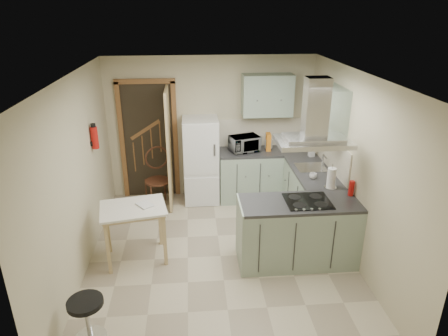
{
  "coord_description": "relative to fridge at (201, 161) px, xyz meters",
  "views": [
    {
      "loc": [
        -0.36,
        -4.7,
        3.27
      ],
      "look_at": [
        0.09,
        0.45,
        1.15
      ],
      "focal_mm": 32.0,
      "sensor_mm": 36.0,
      "label": 1
    }
  ],
  "objects": [
    {
      "name": "counter_right",
      "position": [
        1.7,
        -0.68,
        -0.3
      ],
      "size": [
        0.6,
        1.95,
        0.9
      ],
      "primitive_type": "cube",
      "color": "#9EB2A0",
      "rests_on": "floor"
    },
    {
      "name": "bentwood_chair",
      "position": [
        -0.76,
        -0.21,
        -0.27
      ],
      "size": [
        0.55,
        0.55,
        0.96
      ],
      "primitive_type": "cube",
      "rotation": [
        0.0,
        0.0,
        0.36
      ],
      "color": "#431916",
      "rests_on": "floor"
    },
    {
      "name": "splashback",
      "position": [
        1.16,
        0.29,
        0.4
      ],
      "size": [
        1.68,
        0.02,
        0.5
      ],
      "primitive_type": "cube",
      "color": "beige",
      "rests_on": "counter_back"
    },
    {
      "name": "stool",
      "position": [
        -1.29,
        -3.16,
        -0.5
      ],
      "size": [
        0.46,
        0.46,
        0.49
      ],
      "primitive_type": "cylinder",
      "rotation": [
        0.0,
        0.0,
        -0.31
      ],
      "color": "black",
      "rests_on": "floor"
    },
    {
      "name": "kettle",
      "position": [
        1.2,
        0.08,
        0.25
      ],
      "size": [
        0.16,
        0.16,
        0.19
      ],
      "primitive_type": "cylinder",
      "rotation": [
        0.0,
        0.0,
        0.27
      ],
      "color": "silver",
      "rests_on": "counter_back"
    },
    {
      "name": "counter_back",
      "position": [
        0.86,
        0.0,
        -0.3
      ],
      "size": [
        1.08,
        0.6,
        0.9
      ],
      "primitive_type": "cube",
      "color": "#9EB2A0",
      "rests_on": "floor"
    },
    {
      "name": "drop_leaf_table",
      "position": [
        -0.96,
        -1.74,
        -0.35
      ],
      "size": [
        0.95,
        0.78,
        0.79
      ],
      "primitive_type": "cube",
      "rotation": [
        0.0,
        0.0,
        0.18
      ],
      "color": "#DEB388",
      "rests_on": "floor"
    },
    {
      "name": "fire_extinguisher",
      "position": [
        -1.54,
        -0.9,
        0.75
      ],
      "size": [
        0.1,
        0.1,
        0.32
      ],
      "primitive_type": "cylinder",
      "color": "#B2140F",
      "rests_on": "left_wall"
    },
    {
      "name": "peninsula",
      "position": [
        1.22,
        -1.98,
        -0.3
      ],
      "size": [
        1.55,
        0.65,
        0.9
      ],
      "primitive_type": "cube",
      "color": "#9EB2A0",
      "rests_on": "floor"
    },
    {
      "name": "soap_bottle",
      "position": [
        1.85,
        -0.35,
        0.25
      ],
      "size": [
        0.1,
        0.1,
        0.2
      ],
      "primitive_type": "imported",
      "rotation": [
        0.0,
        0.0,
        0.12
      ],
      "color": "#B8B9C5",
      "rests_on": "counter_right"
    },
    {
      "name": "right_wall",
      "position": [
        2.0,
        -1.8,
        0.5
      ],
      "size": [
        0.0,
        4.2,
        4.2
      ],
      "primitive_type": "plane",
      "rotation": [
        1.57,
        0.0,
        -1.57
      ],
      "color": "#C2B896",
      "rests_on": "floor"
    },
    {
      "name": "red_bottle",
      "position": [
        1.95,
        -1.85,
        0.25
      ],
      "size": [
        0.09,
        0.09,
        0.21
      ],
      "primitive_type": "cylinder",
      "rotation": [
        0.0,
        0.0,
        -0.34
      ],
      "color": "red",
      "rests_on": "peninsula"
    },
    {
      "name": "left_wall",
      "position": [
        -1.6,
        -1.8,
        0.5
      ],
      "size": [
        0.0,
        4.2,
        4.2
      ],
      "primitive_type": "plane",
      "rotation": [
        1.57,
        0.0,
        1.57
      ],
      "color": "#C2B896",
      "rests_on": "floor"
    },
    {
      "name": "back_wall",
      "position": [
        0.2,
        0.3,
        0.5
      ],
      "size": [
        3.6,
        0.0,
        3.6
      ],
      "primitive_type": "plane",
      "rotation": [
        1.57,
        0.0,
        0.0
      ],
      "color": "#C2B896",
      "rests_on": "floor"
    },
    {
      "name": "wall_cabinet_back",
      "position": [
        1.15,
        0.12,
        1.1
      ],
      "size": [
        0.85,
        0.35,
        0.7
      ],
      "primitive_type": "cube",
      "color": "#9EB2A0",
      "rests_on": "back_wall"
    },
    {
      "name": "fridge",
      "position": [
        0.0,
        0.0,
        0.0
      ],
      "size": [
        0.6,
        0.6,
        1.5
      ],
      "primitive_type": "cube",
      "color": "white",
      "rests_on": "floor"
    },
    {
      "name": "cereal_box",
      "position": [
        1.19,
        0.04,
        0.3
      ],
      "size": [
        0.09,
        0.2,
        0.29
      ],
      "primitive_type": "cube",
      "rotation": [
        0.0,
        0.0,
        -0.08
      ],
      "color": "orange",
      "rests_on": "counter_back"
    },
    {
      "name": "cup",
      "position": [
        1.61,
        -1.26,
        0.19
      ],
      "size": [
        0.11,
        0.11,
        0.08
      ],
      "primitive_type": "imported",
      "rotation": [
        0.0,
        0.0,
        0.04
      ],
      "color": "silver",
      "rests_on": "counter_right"
    },
    {
      "name": "wall_cabinet_right",
      "position": [
        1.82,
        -0.95,
        1.1
      ],
      "size": [
        0.35,
        0.9,
        0.7
      ],
      "primitive_type": "cube",
      "color": "#9EB2A0",
      "rests_on": "right_wall"
    },
    {
      "name": "sink",
      "position": [
        1.7,
        -0.85,
        0.16
      ],
      "size": [
        0.45,
        0.4,
        0.01
      ],
      "primitive_type": "cube",
      "color": "silver",
      "rests_on": "counter_right"
    },
    {
      "name": "doorway",
      "position": [
        -0.9,
        0.27,
        0.3
      ],
      "size": [
        1.1,
        0.12,
        2.1
      ],
      "primitive_type": "cube",
      "color": "brown",
      "rests_on": "floor"
    },
    {
      "name": "book",
      "position": [
        -0.87,
        -1.75,
        0.09
      ],
      "size": [
        0.27,
        0.28,
        0.1
      ],
      "primitive_type": "imported",
      "rotation": [
        0.0,
        0.0,
        0.65
      ],
      "color": "maroon",
      "rests_on": "drop_leaf_table"
    },
    {
      "name": "floor",
      "position": [
        0.2,
        -1.8,
        -0.75
      ],
      "size": [
        4.2,
        4.2,
        0.0
      ],
      "primitive_type": "plane",
      "color": "#C2B497",
      "rests_on": "ground"
    },
    {
      "name": "ceiling",
      "position": [
        0.2,
        -1.8,
        1.75
      ],
      "size": [
        4.2,
        4.2,
        0.0
      ],
      "primitive_type": "plane",
      "rotation": [
        3.14,
        0.0,
        0.0
      ],
      "color": "silver",
      "rests_on": "back_wall"
    },
    {
      "name": "microwave",
      "position": [
        0.76,
        0.0,
        0.29
      ],
      "size": [
        0.57,
        0.47,
        0.27
      ],
      "primitive_type": "imported",
      "rotation": [
        0.0,
        0.0,
        0.32
      ],
      "color": "black",
      "rests_on": "counter_back"
    },
    {
      "name": "hob",
      "position": [
        1.32,
        -1.98,
        0.16
      ],
      "size": [
        0.58,
        0.5,
        0.01
      ],
      "primitive_type": "cube",
      "color": "black",
      "rests_on": "peninsula"
    },
    {
      "name": "extractor_hood",
      "position": [
        1.32,
        -1.98,
        0.97
      ],
      "size": [
        0.9,
        0.55,
        0.1
      ],
      "primitive_type": "cube",
      "color": "silver",
      "rests_on": "ceiling"
    },
    {
      "name": "paper_towel",
      "position": [
        1.76,
        -1.59,
        0.3
      ],
      "size": [
        0.14,
        0.14,
        0.3
      ],
      "primitive_type": "cylinder",
      "rotation": [
        0.0,
        0.0,
        0.26
      ],
      "color": "white",
      "rests_on": "counter_right"
    }
  ]
}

